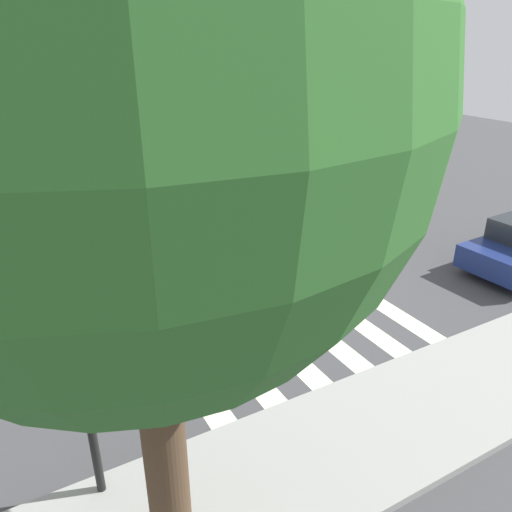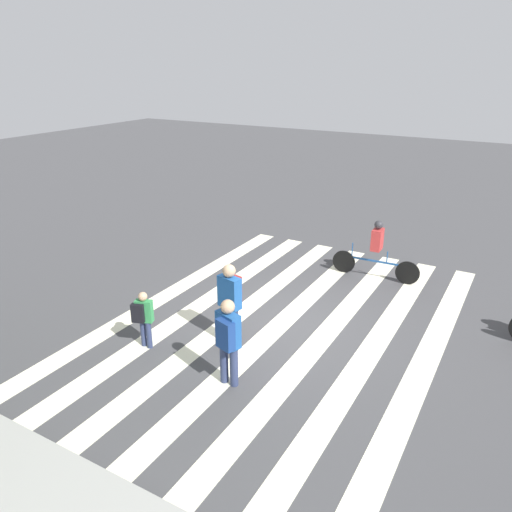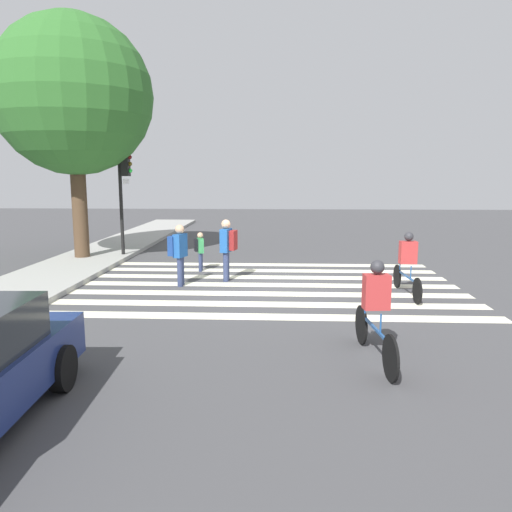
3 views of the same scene
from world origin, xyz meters
name	(u,v)px [view 1 (image 1 of 3)]	position (x,y,z in m)	size (l,w,h in m)	color
ground_plane	(213,282)	(0.00, 0.00, 0.00)	(60.00, 60.00, 0.00)	#444447
sidewalk_curb	(374,431)	(0.00, 6.25, 0.07)	(36.00, 2.50, 0.14)	#9E9E99
crosswalk_stripes	(213,282)	(0.00, 0.00, 0.00)	(6.60, 10.00, 0.01)	#F2EDCC
traffic_light	(72,327)	(4.17, 5.15, 2.75)	(0.60, 0.50, 3.93)	black
street_tree	(130,105)	(3.56, 6.52, 5.48)	(5.19, 5.19, 8.10)	#4C3826
pedestrian_adult_blue_shirt	(212,269)	(0.53, 1.17, 1.01)	(0.51, 0.46, 1.72)	navy
pedestrian_adult_tall_backpack	(172,315)	(1.91, 2.17, 0.70)	(0.36, 0.35, 1.20)	navy
pedestrian_adult_yellow_jacket	(266,285)	(-0.20, 2.39, 0.96)	(0.49, 0.47, 1.64)	navy
cyclist_mid_street	(196,209)	(-1.01, -3.41, 0.86)	(2.29, 0.41, 1.57)	black
cyclist_near_curb	(338,202)	(-5.45, -1.80, 0.87)	(2.29, 0.42, 1.63)	black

